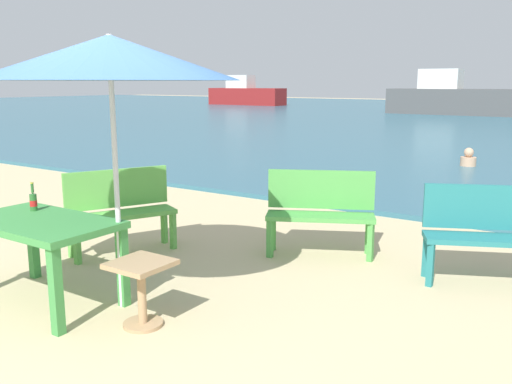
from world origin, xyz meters
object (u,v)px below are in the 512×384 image
at_px(bench_green_right, 120,206).
at_px(swimmer_person, 468,159).
at_px(picnic_table_green, 40,232).
at_px(bench_green_left, 321,207).
at_px(boat_sailboat, 449,98).
at_px(bench_teal_center, 488,228).
at_px(boat_barge, 246,94).
at_px(side_table_wood, 141,284).
at_px(beer_bottle_amber, 33,201).
at_px(patio_umbrella, 110,58).

height_order(bench_green_right, swimmer_person, bench_green_right).
bearing_deg(picnic_table_green, bench_green_left, 62.36).
distance_m(bench_green_left, boat_sailboat, 28.36).
bearing_deg(bench_teal_center, boat_barge, 128.14).
relative_size(bench_green_right, swimmer_person, 3.02).
relative_size(bench_green_left, boat_sailboat, 0.17).
xyz_separation_m(side_table_wood, boat_barge, (-23.32, 34.90, 0.59)).
bearing_deg(bench_green_right, beer_bottle_amber, -79.32).
relative_size(bench_teal_center, bench_green_right, 1.00).
bearing_deg(side_table_wood, beer_bottle_amber, 178.27).
bearing_deg(swimmer_person, bench_green_right, -102.18).
height_order(swimmer_person, boat_sailboat, boat_sailboat).
bearing_deg(swimmer_person, side_table_wood, -91.20).
distance_m(picnic_table_green, boat_sailboat, 30.70).
xyz_separation_m(bench_green_left, boat_barge, (-23.62, 32.41, 0.40)).
distance_m(bench_green_left, boat_barge, 40.11).
bearing_deg(boat_sailboat, patio_umbrella, -80.14).
height_order(beer_bottle_amber, side_table_wood, beer_bottle_amber).
xyz_separation_m(picnic_table_green, patio_umbrella, (0.64, 0.32, 1.47)).
relative_size(beer_bottle_amber, side_table_wood, 0.49).
height_order(picnic_table_green, swimmer_person, picnic_table_green).
height_order(bench_green_right, boat_barge, boat_barge).
bearing_deg(bench_green_right, boat_sailboat, 97.90).
relative_size(bench_teal_center, bench_green_left, 1.00).
xyz_separation_m(patio_umbrella, boat_sailboat, (-5.22, 30.03, -1.10)).
relative_size(bench_teal_center, boat_sailboat, 0.17).
distance_m(bench_green_right, boat_sailboat, 29.20).
bearing_deg(swimmer_person, patio_umbrella, -93.80).
relative_size(patio_umbrella, side_table_wood, 4.26).
bearing_deg(picnic_table_green, swimmer_person, 82.70).
height_order(picnic_table_green, bench_green_right, bench_green_right).
relative_size(beer_bottle_amber, bench_green_left, 0.21).
height_order(boat_barge, boat_sailboat, boat_sailboat).
relative_size(beer_bottle_amber, patio_umbrella, 0.12).
height_order(patio_umbrella, bench_green_right, patio_umbrella).
relative_size(side_table_wood, boat_sailboat, 0.08).
bearing_deg(swimmer_person, bench_green_left, -89.27).
bearing_deg(bench_green_right, bench_teal_center, 19.17).
xyz_separation_m(side_table_wood, bench_green_right, (-1.64, 1.30, 0.19)).
height_order(beer_bottle_amber, boat_sailboat, boat_sailboat).
distance_m(bench_green_right, boat_barge, 39.99).
distance_m(picnic_table_green, beer_bottle_amber, 0.43).
bearing_deg(side_table_wood, boat_sailboat, 100.60).
bearing_deg(side_table_wood, patio_umbrella, 157.28).
xyz_separation_m(bench_teal_center, bench_green_right, (-3.70, -1.29, 0.00)).
distance_m(picnic_table_green, bench_green_right, 1.54).
bearing_deg(patio_umbrella, swimmer_person, 86.20).
height_order(side_table_wood, bench_teal_center, bench_teal_center).
xyz_separation_m(picnic_table_green, boat_barge, (-22.24, 35.03, 0.30)).
height_order(picnic_table_green, beer_bottle_amber, beer_bottle_amber).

